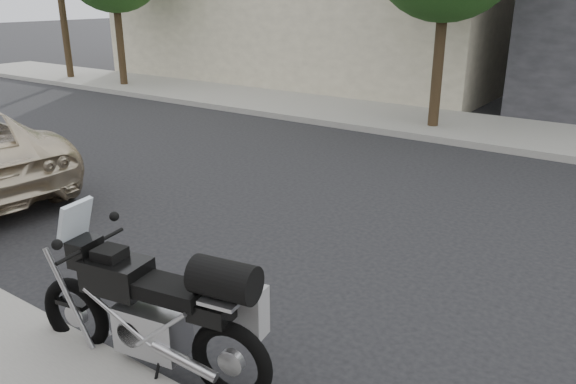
{
  "coord_description": "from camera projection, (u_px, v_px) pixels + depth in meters",
  "views": [
    {
      "loc": [
        -2.67,
        6.52,
        3.08
      ],
      "look_at": [
        0.87,
        1.5,
        0.9
      ],
      "focal_mm": 35.0,
      "sensor_mm": 36.0,
      "label": 1
    }
  ],
  "objects": [
    {
      "name": "ground",
      "position": [
        406.0,
        237.0,
        7.5
      ],
      "size": [
        120.0,
        120.0,
        0.0
      ],
      "primitive_type": "plane",
      "color": "black",
      "rests_on": "ground"
    },
    {
      "name": "far_sidewalk",
      "position": [
        527.0,
        136.0,
        12.48
      ],
      "size": [
        44.0,
        3.0,
        0.15
      ],
      "primitive_type": "cube",
      "color": "gray",
      "rests_on": "ground"
    },
    {
      "name": "motorcycle",
      "position": [
        163.0,
        310.0,
        4.58
      ],
      "size": [
        2.32,
        1.0,
        1.48
      ],
      "rotation": [
        0.0,
        0.0,
        0.17
      ],
      "color": "black",
      "rests_on": "ground"
    }
  ]
}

